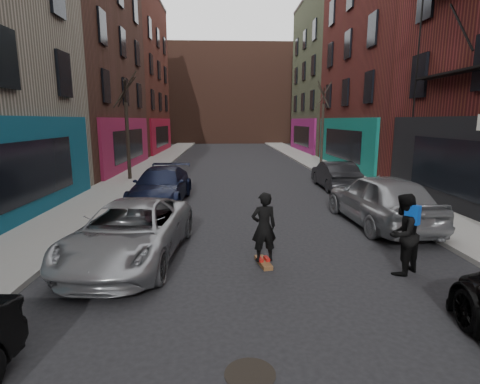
{
  "coord_description": "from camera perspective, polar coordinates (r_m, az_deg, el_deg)",
  "views": [
    {
      "loc": [
        -0.92,
        -3.01,
        3.38
      ],
      "look_at": [
        -0.52,
        6.17,
        1.6
      ],
      "focal_mm": 28.0,
      "sensor_mm": 36.0,
      "label": 1
    }
  ],
  "objects": [
    {
      "name": "building_far",
      "position": [
        59.13,
        -1.64,
        14.47
      ],
      "size": [
        40.0,
        10.0,
        14.0
      ],
      "primitive_type": "cube",
      "color": "#47281E",
      "rests_on": "ground"
    },
    {
      "name": "parked_right_end",
      "position": [
        19.21,
        14.24,
        2.56
      ],
      "size": [
        1.46,
        4.15,
        1.37
      ],
      "primitive_type": "imported",
      "rotation": [
        0.0,
        0.0,
        3.14
      ],
      "color": "black",
      "rests_on": "ground"
    },
    {
      "name": "pedestrian",
      "position": [
        9.0,
        23.55,
        -5.87
      ],
      "size": [
        1.12,
        1.07,
        1.81
      ],
      "rotation": [
        0.0,
        0.0,
        3.77
      ],
      "color": "black",
      "rests_on": "ground"
    },
    {
      "name": "skateboard",
      "position": [
        9.04,
        3.58,
        -10.67
      ],
      "size": [
        0.37,
        0.83,
        0.1
      ],
      "primitive_type": "cube",
      "rotation": [
        0.0,
        0.0,
        0.2
      ],
      "color": "brown",
      "rests_on": "ground"
    },
    {
      "name": "manhole",
      "position": [
        5.61,
        1.53,
        -25.98
      ],
      "size": [
        0.78,
        0.78,
        0.01
      ],
      "primitive_type": "cylinder",
      "rotation": [
        0.0,
        0.0,
        -0.12
      ],
      "color": "black",
      "rests_on": "ground"
    },
    {
      "name": "skateboarder",
      "position": [
        8.76,
        3.65,
        -5.34
      ],
      "size": [
        0.67,
        0.51,
        1.65
      ],
      "primitive_type": "imported",
      "rotation": [
        0.0,
        0.0,
        3.34
      ],
      "color": "black",
      "rests_on": "skateboard"
    },
    {
      "name": "parked_right_far",
      "position": [
        12.88,
        20.65,
        -1.03
      ],
      "size": [
        2.33,
        5.17,
        1.72
      ],
      "primitive_type": "imported",
      "rotation": [
        0.0,
        0.0,
        3.2
      ],
      "color": "gray",
      "rests_on": "ground"
    },
    {
      "name": "parked_left_far",
      "position": [
        9.52,
        -16.35,
        -5.83
      ],
      "size": [
        2.74,
        5.22,
        1.4
      ],
      "primitive_type": "imported",
      "rotation": [
        0.0,
        0.0,
        -0.08
      ],
      "color": "gray",
      "rests_on": "ground"
    },
    {
      "name": "sidewalk_left",
      "position": [
        33.6,
        -11.65,
        5.08
      ],
      "size": [
        2.5,
        84.0,
        0.13
      ],
      "primitive_type": "cube",
      "color": "gray",
      "rests_on": "ground"
    },
    {
      "name": "sidewalk_right",
      "position": [
        33.94,
        9.76,
        5.2
      ],
      "size": [
        2.5,
        84.0,
        0.13
      ],
      "primitive_type": "cube",
      "color": "gray",
      "rests_on": "ground"
    },
    {
      "name": "tree_right_far",
      "position": [
        27.93,
        12.51,
        11.02
      ],
      "size": [
        2.0,
        2.0,
        6.8
      ],
      "primitive_type": null,
      "color": "black",
      "rests_on": "sidewalk_right"
    },
    {
      "name": "tree_left_far",
      "position": [
        21.67,
        -16.89,
        10.5
      ],
      "size": [
        2.0,
        2.0,
        6.5
      ],
      "primitive_type": null,
      "color": "black",
      "rests_on": "sidewalk_left"
    },
    {
      "name": "parked_left_end",
      "position": [
        15.63,
        -11.92,
        0.93
      ],
      "size": [
        2.25,
        5.06,
        1.44
      ],
      "primitive_type": "imported",
      "rotation": [
        0.0,
        0.0,
        -0.05
      ],
      "color": "black",
      "rests_on": "ground"
    }
  ]
}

